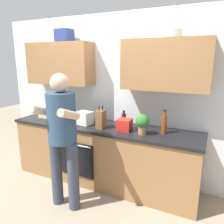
{
  "coord_description": "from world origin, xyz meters",
  "views": [
    {
      "loc": [
        1.45,
        -2.69,
        1.85
      ],
      "look_at": [
        0.21,
        -0.1,
        1.15
      ],
      "focal_mm": 35.0,
      "sensor_mm": 36.0,
      "label": 1
    }
  ],
  "objects_px": {
    "bottle_juice": "(68,116)",
    "bottle_oil": "(69,114)",
    "person_standing": "(62,132)",
    "bottle_vinegar": "(164,124)",
    "grocery_bag_crisps": "(125,125)",
    "grocery_bag_produce": "(84,118)",
    "knife_block": "(101,119)",
    "bottle_wine": "(124,119)",
    "potted_herb": "(142,123)",
    "bottle_water": "(65,111)",
    "cup_tea": "(53,119)",
    "grocery_bag_rice": "(46,111)"
  },
  "relations": [
    {
      "from": "knife_block",
      "to": "grocery_bag_rice",
      "type": "bearing_deg",
      "value": 174.33
    },
    {
      "from": "bottle_water",
      "to": "cup_tea",
      "type": "height_order",
      "value": "bottle_water"
    },
    {
      "from": "grocery_bag_produce",
      "to": "grocery_bag_crisps",
      "type": "bearing_deg",
      "value": -1.16
    },
    {
      "from": "bottle_juice",
      "to": "cup_tea",
      "type": "xyz_separation_m",
      "value": [
        -0.27,
        -0.03,
        -0.07
      ]
    },
    {
      "from": "person_standing",
      "to": "bottle_water",
      "type": "height_order",
      "value": "person_standing"
    },
    {
      "from": "bottle_juice",
      "to": "grocery_bag_crisps",
      "type": "height_order",
      "value": "bottle_juice"
    },
    {
      "from": "cup_tea",
      "to": "grocery_bag_crisps",
      "type": "relative_size",
      "value": 0.55
    },
    {
      "from": "bottle_wine",
      "to": "grocery_bag_produce",
      "type": "height_order",
      "value": "bottle_wine"
    },
    {
      "from": "bottle_water",
      "to": "bottle_vinegar",
      "type": "distance_m",
      "value": 1.7
    },
    {
      "from": "cup_tea",
      "to": "grocery_bag_produce",
      "type": "height_order",
      "value": "grocery_bag_produce"
    },
    {
      "from": "person_standing",
      "to": "cup_tea",
      "type": "bearing_deg",
      "value": 138.26
    },
    {
      "from": "cup_tea",
      "to": "knife_block",
      "type": "relative_size",
      "value": 0.33
    },
    {
      "from": "grocery_bag_produce",
      "to": "knife_block",
      "type": "bearing_deg",
      "value": -11.38
    },
    {
      "from": "bottle_oil",
      "to": "grocery_bag_produce",
      "type": "height_order",
      "value": "bottle_oil"
    },
    {
      "from": "bottle_wine",
      "to": "bottle_juice",
      "type": "bearing_deg",
      "value": -158.87
    },
    {
      "from": "cup_tea",
      "to": "grocery_bag_produce",
      "type": "bearing_deg",
      "value": 14.91
    },
    {
      "from": "person_standing",
      "to": "bottle_vinegar",
      "type": "bearing_deg",
      "value": 36.29
    },
    {
      "from": "grocery_bag_crisps",
      "to": "bottle_oil",
      "type": "bearing_deg",
      "value": 180.0
    },
    {
      "from": "person_standing",
      "to": "bottle_juice",
      "type": "bearing_deg",
      "value": 120.41
    },
    {
      "from": "bottle_vinegar",
      "to": "grocery_bag_crisps",
      "type": "xyz_separation_m",
      "value": [
        -0.51,
        -0.1,
        -0.05
      ]
    },
    {
      "from": "cup_tea",
      "to": "grocery_bag_rice",
      "type": "relative_size",
      "value": 0.5
    },
    {
      "from": "bottle_oil",
      "to": "cup_tea",
      "type": "xyz_separation_m",
      "value": [
        -0.23,
        -0.12,
        -0.07
      ]
    },
    {
      "from": "knife_block",
      "to": "potted_herb",
      "type": "relative_size",
      "value": 1.17
    },
    {
      "from": "bottle_oil",
      "to": "grocery_bag_crisps",
      "type": "height_order",
      "value": "bottle_oil"
    },
    {
      "from": "bottle_oil",
      "to": "potted_herb",
      "type": "height_order",
      "value": "bottle_oil"
    },
    {
      "from": "grocery_bag_rice",
      "to": "potted_herb",
      "type": "bearing_deg",
      "value": -3.96
    },
    {
      "from": "potted_herb",
      "to": "grocery_bag_produce",
      "type": "bearing_deg",
      "value": 175.51
    },
    {
      "from": "bottle_vinegar",
      "to": "bottle_water",
      "type": "bearing_deg",
      "value": 175.04
    },
    {
      "from": "bottle_vinegar",
      "to": "bottle_oil",
      "type": "bearing_deg",
      "value": -175.85
    },
    {
      "from": "cup_tea",
      "to": "bottle_wine",
      "type": "bearing_deg",
      "value": 17.33
    },
    {
      "from": "grocery_bag_produce",
      "to": "bottle_juice",
      "type": "bearing_deg",
      "value": -154.74
    },
    {
      "from": "potted_herb",
      "to": "grocery_bag_crisps",
      "type": "xyz_separation_m",
      "value": [
        -0.27,
        0.06,
        -0.08
      ]
    },
    {
      "from": "person_standing",
      "to": "potted_herb",
      "type": "relative_size",
      "value": 6.32
    },
    {
      "from": "bottle_oil",
      "to": "grocery_bag_crisps",
      "type": "xyz_separation_m",
      "value": [
        0.91,
        -0.0,
        -0.05
      ]
    },
    {
      "from": "person_standing",
      "to": "knife_block",
      "type": "distance_m",
      "value": 0.64
    },
    {
      "from": "grocery_bag_produce",
      "to": "bottle_vinegar",
      "type": "bearing_deg",
      "value": 4.43
    },
    {
      "from": "bottle_juice",
      "to": "cup_tea",
      "type": "bearing_deg",
      "value": -174.11
    },
    {
      "from": "bottle_vinegar",
      "to": "bottle_wine",
      "type": "bearing_deg",
      "value": 170.18
    },
    {
      "from": "bottle_vinegar",
      "to": "potted_herb",
      "type": "distance_m",
      "value": 0.29
    },
    {
      "from": "person_standing",
      "to": "bottle_vinegar",
      "type": "relative_size",
      "value": 5.36
    },
    {
      "from": "bottle_water",
      "to": "knife_block",
      "type": "distance_m",
      "value": 0.89
    },
    {
      "from": "person_standing",
      "to": "grocery_bag_produce",
      "type": "relative_size",
      "value": 7.59
    },
    {
      "from": "bottle_juice",
      "to": "bottle_oil",
      "type": "bearing_deg",
      "value": 115.84
    },
    {
      "from": "bottle_juice",
      "to": "grocery_bag_produce",
      "type": "height_order",
      "value": "bottle_juice"
    },
    {
      "from": "bottle_vinegar",
      "to": "knife_block",
      "type": "distance_m",
      "value": 0.86
    },
    {
      "from": "person_standing",
      "to": "cup_tea",
      "type": "relative_size",
      "value": 16.36
    },
    {
      "from": "potted_herb",
      "to": "bottle_oil",
      "type": "bearing_deg",
      "value": 177.14
    },
    {
      "from": "grocery_bag_crisps",
      "to": "knife_block",
      "type": "bearing_deg",
      "value": -171.52
    },
    {
      "from": "cup_tea",
      "to": "potted_herb",
      "type": "height_order",
      "value": "potted_herb"
    },
    {
      "from": "potted_herb",
      "to": "grocery_bag_rice",
      "type": "relative_size",
      "value": 1.29
    }
  ]
}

